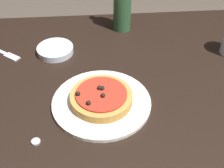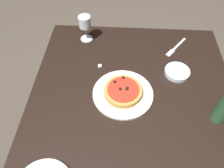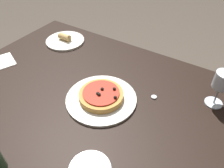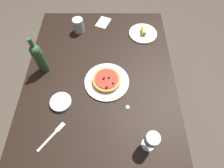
# 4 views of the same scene
# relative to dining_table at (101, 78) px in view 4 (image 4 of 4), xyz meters

# --- Properties ---
(ground_plane) EXTENTS (14.00, 14.00, 0.00)m
(ground_plane) POSITION_rel_dining_table_xyz_m (0.00, 0.00, -0.64)
(ground_plane) COLOR #4C4238
(dining_table) EXTENTS (1.24, 1.01, 0.73)m
(dining_table) POSITION_rel_dining_table_xyz_m (0.00, 0.00, 0.00)
(dining_table) COLOR black
(dining_table) RESTS_ON ground_plane
(dinner_plate) EXTENTS (0.30, 0.30, 0.01)m
(dinner_plate) POSITION_rel_dining_table_xyz_m (0.09, 0.05, 0.09)
(dinner_plate) COLOR silver
(dinner_plate) RESTS_ON dining_table
(pizza) EXTENTS (0.19, 0.19, 0.04)m
(pizza) POSITION_rel_dining_table_xyz_m (0.09, 0.05, 0.11)
(pizza) COLOR #BC843D
(pizza) RESTS_ON dinner_plate
(wine_glass) EXTENTS (0.07, 0.07, 0.16)m
(wine_glass) POSITION_rel_dining_table_xyz_m (0.49, 0.28, 0.20)
(wine_glass) COLOR silver
(wine_glass) RESTS_ON dining_table
(wine_bottle) EXTENTS (0.07, 0.07, 0.29)m
(wine_bottle) POSITION_rel_dining_table_xyz_m (-0.02, -0.38, 0.21)
(wine_bottle) COLOR #2D5633
(wine_bottle) RESTS_ON dining_table
(water_cup) EXTENTS (0.08, 0.08, 0.11)m
(water_cup) POSITION_rel_dining_table_xyz_m (-0.40, -0.18, 0.14)
(water_cup) COLOR silver
(water_cup) RESTS_ON dining_table
(side_bowl) EXTENTS (0.13, 0.13, 0.02)m
(side_bowl) POSITION_rel_dining_table_xyz_m (0.24, -0.23, 0.10)
(side_bowl) COLOR silver
(side_bowl) RESTS_ON dining_table
(fork) EXTENTS (0.17, 0.14, 0.00)m
(fork) POSITION_rel_dining_table_xyz_m (0.44, -0.25, 0.09)
(fork) COLOR #B7B7BC
(fork) RESTS_ON dining_table
(side_plate) EXTENTS (0.22, 0.22, 0.05)m
(side_plate) POSITION_rel_dining_table_xyz_m (-0.36, 0.33, 0.09)
(side_plate) COLOR silver
(side_plate) RESTS_ON dining_table
(paper_napkin) EXTENTS (0.16, 0.14, 0.00)m
(paper_napkin) POSITION_rel_dining_table_xyz_m (-0.50, 0.01, 0.09)
(paper_napkin) COLOR silver
(paper_napkin) RESTS_ON dining_table
(bottle_cap) EXTENTS (0.02, 0.02, 0.01)m
(bottle_cap) POSITION_rel_dining_table_xyz_m (0.27, 0.18, 0.09)
(bottle_cap) COLOR #B7B7BC
(bottle_cap) RESTS_ON dining_table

